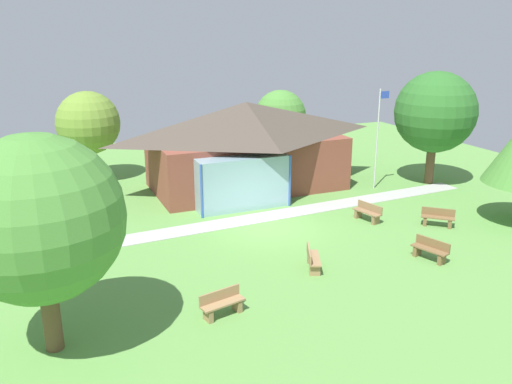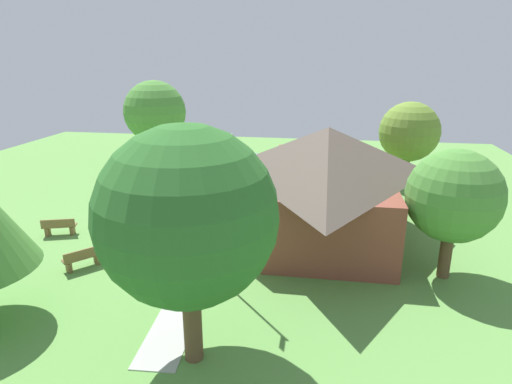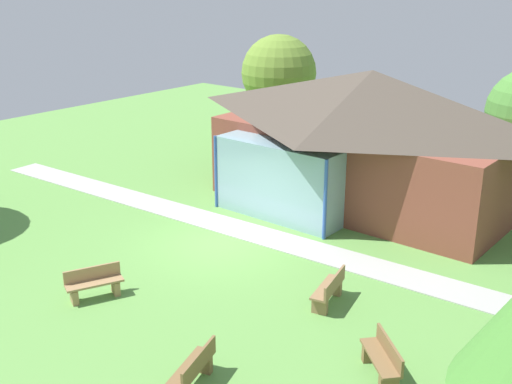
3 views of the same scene
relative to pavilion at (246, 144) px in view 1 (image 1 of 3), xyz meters
The scene contains 13 objects.
ground_plane 6.95m from the pavilion, 102.50° to the right, with size 44.00×44.00×0.00m, color #609947.
pavilion is the anchor object (origin of this frame).
footpath 5.77m from the pavilion, 105.65° to the right, with size 25.08×1.30×0.03m, color #ADADA8.
flagpole 7.43m from the pavilion, 23.45° to the right, with size 0.64×0.08×5.69m.
bench_lawn_far_right 11.16m from the pavilion, 57.40° to the right, with size 1.41×1.33×0.84m.
bench_front_center 11.33m from the pavilion, 98.79° to the right, with size 1.01×1.55×0.84m.
bench_front_right 12.64m from the pavilion, 75.81° to the right, with size 0.88×1.56×0.84m.
bench_front_left 14.39m from the pavilion, 115.12° to the right, with size 1.56×0.76×0.84m.
bench_mid_right 8.33m from the pavilion, 65.66° to the right, with size 0.78×1.56×0.84m.
tree_east_hedge 11.03m from the pavilion, 17.77° to the right, with size 4.65×4.65×6.57m.
tree_behind_pavilion_right 6.44m from the pavilion, 46.94° to the left, with size 3.41×3.41×4.94m.
tree_lawn_corner 16.97m from the pavilion, 131.11° to the right, with size 4.64×4.64×6.32m.
tree_behind_pavilion_left 9.55m from the pavilion, 146.87° to the left, with size 3.73×3.73×5.36m.
Camera 1 is at (-9.57, -21.00, 8.91)m, focal length 37.25 mm.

